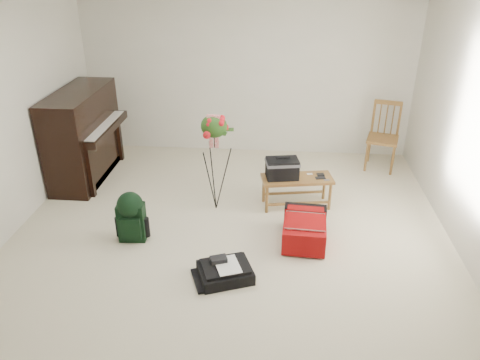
# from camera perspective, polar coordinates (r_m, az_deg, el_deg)

# --- Properties ---
(floor) EXTENTS (5.00, 5.50, 0.01)m
(floor) POSITION_cam_1_polar(r_m,az_deg,el_deg) (5.24, -1.45, -8.04)
(floor) COLOR beige
(floor) RESTS_ON ground
(ceiling) EXTENTS (5.00, 5.50, 0.01)m
(ceiling) POSITION_cam_1_polar(r_m,az_deg,el_deg) (4.34, -1.86, 20.25)
(ceiling) COLOR white
(ceiling) RESTS_ON wall_back
(wall_back) EXTENTS (5.00, 0.04, 2.50)m
(wall_back) POSITION_cam_1_polar(r_m,az_deg,el_deg) (7.26, 0.85, 12.85)
(wall_back) COLOR beige
(wall_back) RESTS_ON floor
(piano) EXTENTS (0.71, 1.50, 1.25)m
(piano) POSITION_cam_1_polar(r_m,az_deg,el_deg) (6.89, -18.45, 5.02)
(piano) COLOR black
(piano) RESTS_ON floor
(bench) EXTENTS (0.93, 0.50, 0.68)m
(bench) POSITION_cam_1_polar(r_m,az_deg,el_deg) (5.84, 5.74, 1.14)
(bench) COLOR brown
(bench) RESTS_ON floor
(dining_chair) EXTENTS (0.53, 0.53, 0.99)m
(dining_chair) POSITION_cam_1_polar(r_m,az_deg,el_deg) (7.17, 16.97, 5.06)
(dining_chair) COLOR brown
(dining_chair) RESTS_ON floor
(red_suitcase) EXTENTS (0.50, 0.72, 0.30)m
(red_suitcase) POSITION_cam_1_polar(r_m,az_deg,el_deg) (5.33, 7.84, -5.64)
(red_suitcase) COLOR #A2060F
(red_suitcase) RESTS_ON floor
(black_duffel) EXTENTS (0.62, 0.56, 0.21)m
(black_duffel) POSITION_cam_1_polar(r_m,az_deg,el_deg) (4.75, -1.83, -11.05)
(black_duffel) COLOR black
(black_duffel) RESTS_ON floor
(green_backpack) EXTENTS (0.31, 0.29, 0.59)m
(green_backpack) POSITION_cam_1_polar(r_m,az_deg,el_deg) (5.32, -13.15, -4.11)
(green_backpack) COLOR black
(green_backpack) RESTS_ON floor
(flower_stand) EXTENTS (0.42, 0.42, 1.28)m
(flower_stand) POSITION_cam_1_polar(r_m,az_deg,el_deg) (5.67, -3.07, 2.03)
(flower_stand) COLOR black
(flower_stand) RESTS_ON floor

